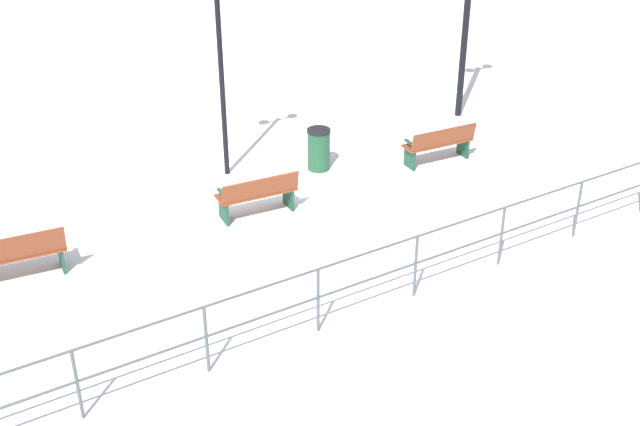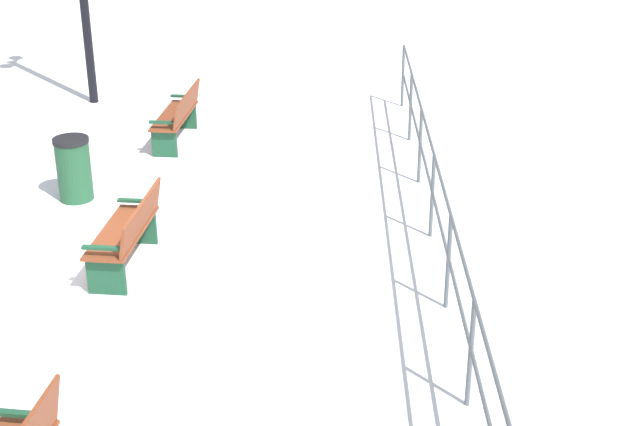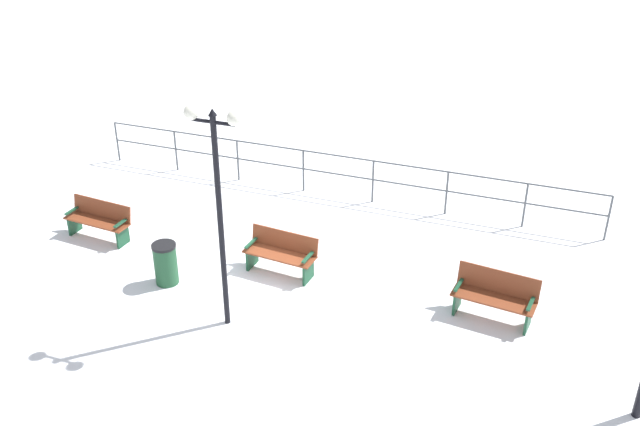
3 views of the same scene
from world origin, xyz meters
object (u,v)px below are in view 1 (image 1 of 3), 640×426
Objects in this scene: bench_nearest at (439,143)px; trash_bin at (319,149)px; bench_third at (17,255)px; lamppost_middle at (219,30)px; bench_second at (258,194)px.

bench_nearest is 2.63m from trash_bin.
bench_third reaches higher than bench_nearest.
trash_bin is at bearing 69.96° from bench_nearest.
lamppost_middle is 4.78× the size of trash_bin.
bench_third reaches higher than trash_bin.
lamppost_middle is 3.30m from trash_bin.
bench_third is 0.38× the size of lamppost_middle.
bench_third is at bearing 94.89° from bench_nearest.
bench_second is at bearing 95.92° from bench_nearest.
trash_bin is (-0.82, -1.79, -2.65)m from lamppost_middle.
lamppost_middle is at bearing 70.19° from bench_nearest.
lamppost_middle reaches higher than bench_third.
trash_bin is (1.12, 2.38, -0.01)m from bench_nearest.
bench_nearest is 1.77× the size of trash_bin.
lamppost_middle is at bearing -61.38° from bench_third.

